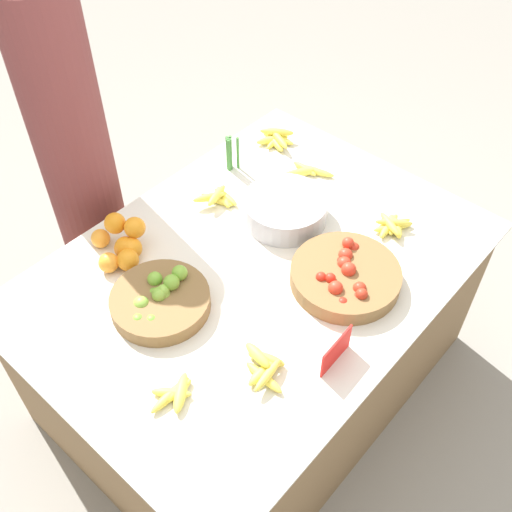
{
  "coord_description": "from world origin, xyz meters",
  "views": [
    {
      "loc": [
        -1.08,
        -0.96,
        2.31
      ],
      "look_at": [
        0.0,
        0.0,
        0.78
      ],
      "focal_mm": 42.0,
      "sensor_mm": 36.0,
      "label": 1
    }
  ],
  "objects_px": {
    "lime_bowl": "(160,300)",
    "metal_bowl": "(285,210)",
    "tomato_basket": "(345,276)",
    "price_sign": "(336,351)",
    "vendor_person": "(80,171)"
  },
  "relations": [
    {
      "from": "tomato_basket",
      "to": "price_sign",
      "type": "relative_size",
      "value": 2.5
    },
    {
      "from": "vendor_person",
      "to": "tomato_basket",
      "type": "bearing_deg",
      "value": -76.01
    },
    {
      "from": "price_sign",
      "to": "metal_bowl",
      "type": "bearing_deg",
      "value": 50.99
    },
    {
      "from": "price_sign",
      "to": "vendor_person",
      "type": "relative_size",
      "value": 0.09
    },
    {
      "from": "lime_bowl",
      "to": "metal_bowl",
      "type": "bearing_deg",
      "value": -3.44
    },
    {
      "from": "metal_bowl",
      "to": "vendor_person",
      "type": "xyz_separation_m",
      "value": [
        -0.39,
        0.75,
        0.02
      ]
    },
    {
      "from": "price_sign",
      "to": "vendor_person",
      "type": "bearing_deg",
      "value": 87.49
    },
    {
      "from": "lime_bowl",
      "to": "metal_bowl",
      "type": "distance_m",
      "value": 0.61
    },
    {
      "from": "tomato_basket",
      "to": "metal_bowl",
      "type": "height_order",
      "value": "same"
    },
    {
      "from": "metal_bowl",
      "to": "price_sign",
      "type": "relative_size",
      "value": 2.09
    },
    {
      "from": "tomato_basket",
      "to": "price_sign",
      "type": "height_order",
      "value": "price_sign"
    },
    {
      "from": "tomato_basket",
      "to": "lime_bowl",
      "type": "bearing_deg",
      "value": 141.25
    },
    {
      "from": "price_sign",
      "to": "tomato_basket",
      "type": "bearing_deg",
      "value": 28.68
    },
    {
      "from": "lime_bowl",
      "to": "vendor_person",
      "type": "distance_m",
      "value": 0.75
    },
    {
      "from": "lime_bowl",
      "to": "vendor_person",
      "type": "bearing_deg",
      "value": 72.98
    }
  ]
}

